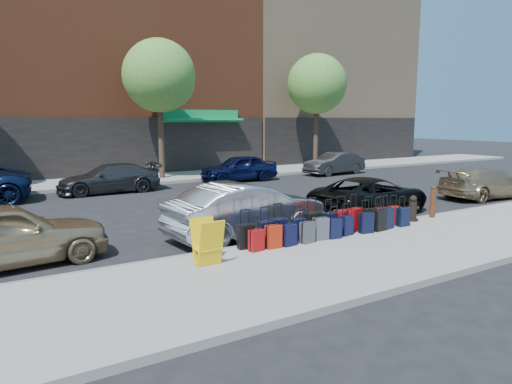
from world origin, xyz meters
TOP-DOWN VIEW (x-y plane):
  - ground at (0.00, 0.00)m, footprint 120.00×120.00m
  - sidewalk_near at (0.00, -6.50)m, footprint 60.00×4.00m
  - sidewalk_far at (0.00, 10.00)m, footprint 60.00×4.00m
  - curb_near at (0.00, -4.48)m, footprint 60.00×0.08m
  - curb_far at (0.00, 7.98)m, footprint 60.00×0.08m
  - building_center at (0.00, 17.99)m, footprint 17.00×12.85m
  - building_right at (16.00, 17.99)m, footprint 15.00×12.12m
  - tree_center at (0.64, 9.50)m, footprint 3.80×3.80m
  - tree_right at (11.14, 9.50)m, footprint 3.80×3.80m
  - suitcase_front_0 at (-2.54, -4.79)m, footprint 0.43×0.29m
  - suitcase_front_1 at (-1.96, -4.78)m, footprint 0.40×0.23m
  - suitcase_front_2 at (-1.58, -4.79)m, footprint 0.42×0.24m
  - suitcase_front_3 at (-0.97, -4.78)m, footprint 0.38×0.22m
  - suitcase_front_4 at (-0.49, -4.77)m, footprint 0.47×0.30m
  - suitcase_front_5 at (0.07, -4.80)m, footprint 0.43×0.27m
  - suitcase_front_6 at (0.51, -4.79)m, footprint 0.45×0.30m
  - suitcase_front_7 at (0.96, -4.83)m, footprint 0.46×0.31m
  - suitcase_front_8 at (1.49, -4.84)m, footprint 0.42×0.28m
  - suitcase_front_9 at (2.01, -4.80)m, footprint 0.38×0.23m
  - suitcase_front_10 at (2.53, -4.82)m, footprint 0.40×0.27m
  - suitcase_back_0 at (-2.43, -5.09)m, footprint 0.37×0.24m
  - suitcase_back_1 at (-1.95, -5.10)m, footprint 0.39×0.23m
  - suitcase_back_2 at (-1.51, -5.13)m, footprint 0.38×0.24m
  - suitcase_back_3 at (-0.96, -5.15)m, footprint 0.39×0.26m
  - suitcase_back_4 at (-0.47, -5.08)m, footprint 0.42×0.29m
  - suitcase_back_5 at (-0.07, -5.16)m, footprint 0.37×0.24m
  - suitcase_back_6 at (0.43, -5.07)m, footprint 0.39×0.26m
  - suitcase_back_7 at (1.06, -5.17)m, footprint 0.42×0.29m
  - suitcase_back_8 at (1.55, -5.17)m, footprint 0.42×0.27m
  - suitcase_back_9 at (1.92, -5.11)m, footprint 0.44×0.31m
  - suitcase_back_10 at (2.57, -5.13)m, footprint 0.38×0.23m
  - fire_hydrant at (3.39, -4.79)m, footprint 0.41×0.35m
  - bollard at (4.33, -4.78)m, footprint 0.18×0.18m
  - display_rack at (-3.85, -5.41)m, footprint 0.56×0.62m
  - car_near_0 at (-7.55, -2.87)m, footprint 4.48×2.16m
  - car_near_1 at (-1.66, -3.30)m, footprint 4.75×2.05m
  - car_near_2 at (3.56, -2.85)m, footprint 4.88×2.74m
  - car_near_3 at (10.09, -2.98)m, footprint 4.56×2.20m
  - car_far_1 at (-2.99, 6.67)m, footprint 4.46×1.83m
  - car_far_2 at (3.88, 7.06)m, footprint 4.19×1.88m
  - car_far_3 at (10.29, 6.79)m, footprint 4.13×1.78m

SIDE VIEW (x-z plane):
  - ground at x=0.00m, z-range 0.00..0.00m
  - sidewalk_near at x=0.00m, z-range 0.00..0.15m
  - sidewalk_far at x=0.00m, z-range 0.00..0.15m
  - curb_near at x=0.00m, z-range 0.00..0.15m
  - curb_far at x=0.00m, z-range 0.00..0.15m
  - suitcase_back_0 at x=-2.43m, z-range -0.01..0.83m
  - suitcase_back_5 at x=-0.07m, z-range -0.01..0.84m
  - suitcase_back_6 at x=0.43m, z-range -0.01..0.85m
  - suitcase_back_2 at x=-1.51m, z-range -0.01..0.86m
  - suitcase_back_3 at x=-0.96m, z-range -0.01..0.86m
  - suitcase_front_10 at x=2.53m, z-range -0.01..0.86m
  - suitcase_back_10 at x=2.57m, z-range -0.02..0.87m
  - suitcase_front_3 at x=-0.97m, z-range -0.02..0.88m
  - suitcase_front_9 at x=2.01m, z-range -0.02..0.88m
  - suitcase_back_1 at x=-1.95m, z-range -0.02..0.89m
  - suitcase_back_7 at x=1.06m, z-range -0.02..0.89m
  - suitcase_back_4 at x=-0.47m, z-range -0.03..0.91m
  - suitcase_front_8 at x=1.49m, z-range -0.02..0.91m
  - suitcase_back_8 at x=1.55m, z-range -0.03..0.92m
  - suitcase_back_9 at x=1.92m, z-range -0.03..0.93m
  - suitcase_front_0 at x=-2.54m, z-range -0.03..0.93m
  - suitcase_front_1 at x=-1.96m, z-range -0.03..0.94m
  - suitcase_front_5 at x=0.07m, z-range -0.03..0.94m
  - suitcase_front_2 at x=-1.58m, z-range -0.04..0.97m
  - suitcase_front_6 at x=0.51m, z-range -0.04..0.98m
  - suitcase_front_7 at x=0.96m, z-range -0.04..0.99m
  - suitcase_front_4 at x=-0.49m, z-range -0.05..1.01m
  - fire_hydrant at x=3.39m, z-range 0.12..0.91m
  - display_rack at x=-3.85m, z-range 0.14..1.13m
  - car_near_3 at x=10.09m, z-range 0.00..1.28m
  - car_near_2 at x=3.56m, z-range 0.00..1.29m
  - car_far_1 at x=-2.99m, z-range 0.00..1.29m
  - bollard at x=4.33m, z-range 0.17..1.16m
  - car_far_3 at x=10.29m, z-range 0.00..1.32m
  - car_far_2 at x=3.88m, z-range 0.00..1.40m
  - car_near_0 at x=-7.55m, z-range 0.00..1.47m
  - car_near_1 at x=-1.66m, z-range 0.00..1.52m
  - tree_center at x=0.64m, z-range 1.78..9.05m
  - tree_right at x=11.14m, z-range 1.78..9.05m
  - building_right at x=16.00m, z-range -0.02..17.98m
  - building_center at x=0.00m, z-range -0.02..19.98m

